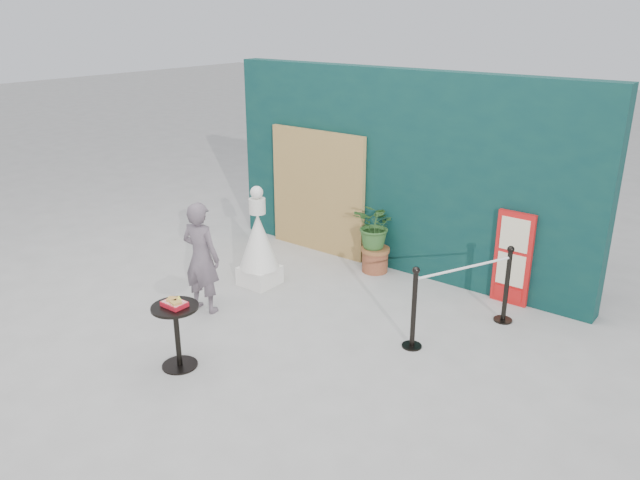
{
  "coord_description": "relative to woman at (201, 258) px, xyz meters",
  "views": [
    {
      "loc": [
        4.58,
        -4.72,
        3.78
      ],
      "look_at": [
        0.0,
        1.2,
        1.0
      ],
      "focal_mm": 35.0,
      "sensor_mm": 36.0,
      "label": 1
    }
  ],
  "objects": [
    {
      "name": "food_basket",
      "position": [
        0.83,
        -1.14,
        0.04
      ],
      "size": [
        0.26,
        0.19,
        0.11
      ],
      "color": "red",
      "rests_on": "cafe_table"
    },
    {
      "name": "woman",
      "position": [
        0.0,
        0.0,
        0.0
      ],
      "size": [
        0.6,
        0.44,
        1.5
      ],
      "primitive_type": "imported",
      "rotation": [
        0.0,
        0.0,
        3.3
      ],
      "color": "#61535C",
      "rests_on": "ground"
    },
    {
      "name": "back_wall",
      "position": [
        1.23,
        2.88,
        0.75
      ],
      "size": [
        6.0,
        0.3,
        3.0
      ],
      "primitive_type": "cube",
      "color": "#092B2C",
      "rests_on": "ground"
    },
    {
      "name": "planter",
      "position": [
        1.09,
        2.49,
        -0.11
      ],
      "size": [
        0.65,
        0.56,
        1.1
      ],
      "color": "brown",
      "rests_on": "ground"
    },
    {
      "name": "stanchion_barrier",
      "position": [
        2.99,
        1.49,
        -0.25
      ],
      "size": [
        0.84,
        1.54,
        1.03
      ],
      "color": "black",
      "rests_on": "ground"
    },
    {
      "name": "statue",
      "position": [
        0.02,
        1.06,
        -0.14
      ],
      "size": [
        0.58,
        0.58,
        1.48
      ],
      "color": "white",
      "rests_on": "ground"
    },
    {
      "name": "bamboo_fence",
      "position": [
        -0.17,
        2.67,
        0.25
      ],
      "size": [
        1.8,
        0.08,
        2.0
      ],
      "primitive_type": "cube",
      "color": "tan",
      "rests_on": "ground"
    },
    {
      "name": "cafe_table",
      "position": [
        0.83,
        -1.14,
        -0.25
      ],
      "size": [
        0.52,
        0.52,
        0.75
      ],
      "color": "black",
      "rests_on": "ground"
    },
    {
      "name": "ground",
      "position": [
        1.23,
        -0.27,
        -0.75
      ],
      "size": [
        60.0,
        60.0,
        0.0
      ],
      "primitive_type": "plane",
      "color": "#ADAAA5",
      "rests_on": "ground"
    },
    {
      "name": "menu_board",
      "position": [
        3.13,
        2.69,
        -0.1
      ],
      "size": [
        0.5,
        0.07,
        1.3
      ],
      "color": "red",
      "rests_on": "ground"
    }
  ]
}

